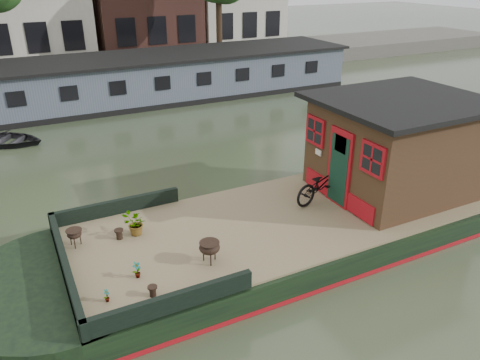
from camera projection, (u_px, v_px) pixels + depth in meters
name	position (u px, v px, depth m)	size (l,w,h in m)	color
ground	(320.00, 230.00, 11.58)	(120.00, 120.00, 0.00)	#25311F
houseboat_hull	(274.00, 233.00, 10.91)	(14.01, 4.02, 0.60)	black
houseboat_deck	(322.00, 208.00, 11.32)	(11.80, 3.80, 0.05)	#78644A
bow_bulwark	(111.00, 254.00, 9.15)	(3.00, 4.00, 0.35)	black
cabin	(397.00, 145.00, 11.69)	(4.00, 3.50, 2.42)	black
bicycle	(322.00, 183.00, 11.47)	(0.60, 1.73, 0.91)	black
potted_plant_a	(137.00, 270.00, 8.68)	(0.18, 0.12, 0.34)	#A15D2E
potted_plant_c	(135.00, 224.00, 10.03)	(0.48, 0.41, 0.53)	#A1322E
potted_plant_e	(107.00, 296.00, 8.07)	(0.14, 0.09, 0.26)	maroon
brazier_front	(210.00, 252.00, 9.12)	(0.42, 0.42, 0.45)	black
brazier_rear	(75.00, 238.00, 9.67)	(0.35, 0.35, 0.38)	black
bollard_port	(119.00, 234.00, 9.95)	(0.19, 0.19, 0.22)	black
bollard_stbd	(153.00, 291.00, 8.23)	(0.18, 0.18, 0.20)	black
dinghy	(4.00, 136.00, 17.03)	(2.04, 2.85, 0.59)	black
far_houseboat	(150.00, 79.00, 22.51)	(20.40, 4.40, 2.11)	#495661
quay	(118.00, 66.00, 27.99)	(60.00, 6.00, 0.90)	#47443F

